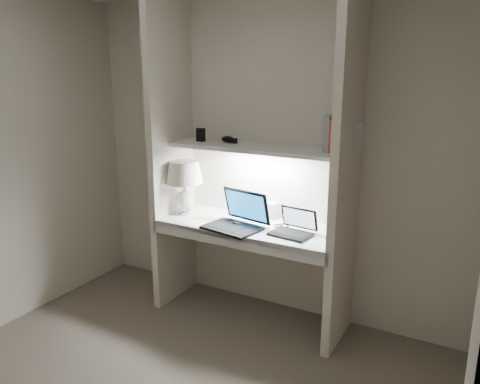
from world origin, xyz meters
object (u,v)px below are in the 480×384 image
Objects in this scene: speaker at (272,210)px; table_lamp at (184,179)px; laptop_main at (237,219)px; book_row at (343,135)px; laptop_netbook at (294,228)px.

table_lamp is at bearing -137.39° from speaker.
table_lamp reaches higher than laptop_main.
table_lamp is at bearing -172.48° from book_row.
table_lamp reaches higher than laptop_netbook.
book_row reaches higher than speaker.
table_lamp is 0.76m from speaker.
table_lamp is 0.60m from laptop_main.
speaker is at bearing 77.64° from laptop_main.
book_row reaches higher than laptop_netbook.
book_row is at bearing 41.66° from laptop_netbook.
book_row is at bearing 30.22° from laptop_main.
book_row is (0.27, 0.19, 0.67)m from laptop_netbook.
laptop_netbook is (0.43, 0.07, -0.02)m from laptop_main.
laptop_main is 0.35m from speaker.
laptop_main is 0.44m from laptop_netbook.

